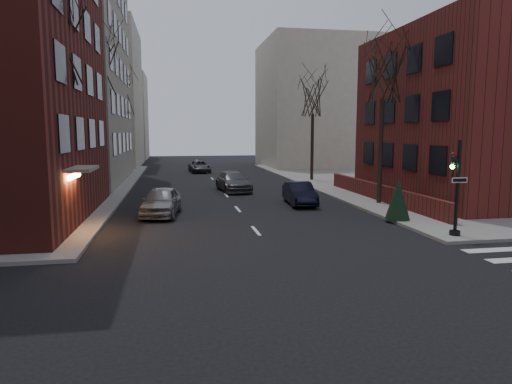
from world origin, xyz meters
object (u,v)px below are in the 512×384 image
Objects in this scene: tree_left_a at (52,41)px; tree_left_b at (96,68)px; streetlamp_near at (99,136)px; evergreen_shrub at (398,199)px; tree_left_c at (120,96)px; parked_sedan at (300,194)px; car_lane_gray at (233,182)px; traffic_signal at (456,194)px; streetlamp_far at (129,134)px; car_lane_far at (200,167)px; tree_right_b at (313,97)px; sandwich_board at (398,208)px; tree_right_a at (383,72)px; car_lane_silver at (161,201)px.

tree_left_b is at bearing 90.00° from tree_left_a.
evergreen_shrub is (15.50, -9.29, -3.08)m from streetlamp_near.
tree_left_a is 26.00m from tree_left_c.
car_lane_gray is (-3.20, 7.20, 0.03)m from parked_sedan.
car_lane_gray is (9.60, 12.17, -7.74)m from tree_left_a.
parked_sedan is at bearing 111.54° from traffic_signal.
streetlamp_far is at bearing 117.89° from evergreen_shrub.
parked_sedan is 24.75m from car_lane_far.
sandwich_board is (-1.07, -18.50, -7.01)m from tree_right_b.
sandwich_board is at bearing -60.80° from streetlamp_far.
streetlamp_far is 18.55m from car_lane_gray.
car_lane_silver is at bearing -174.37° from tree_right_a.
sandwich_board is (8.53, -29.75, -0.08)m from car_lane_far.
sandwich_board is (12.07, -3.20, -0.20)m from car_lane_silver.
car_lane_far is (7.40, 1.25, -3.59)m from streetlamp_far.
tree_left_b is at bearing -119.11° from car_lane_far.
tree_left_a is 17.73m from evergreen_shrub.
parked_sedan is 2.09× the size of evergreen_shrub.
tree_left_b is at bearing 140.46° from evergreen_shrub.
traffic_signal reaches higher than car_lane_far.
car_lane_gray is at bearing -60.38° from streetlamp_far.
tree_right_a is at bearing 84.53° from traffic_signal.
streetlamp_far is (0.00, 20.00, 0.00)m from streetlamp_near.
tree_right_a is 2.08× the size of car_lane_far.
traffic_signal is at bearing -61.64° from tree_left_c.
sandwich_board is at bearing -103.43° from tree_right_a.
tree_left_a reaches higher than car_lane_silver.
traffic_signal is 18.66m from tree_left_a.
car_lane_far is 5.52× the size of sandwich_board.
tree_left_c is 32.42m from evergreen_shrub.
traffic_signal is 0.64× the size of streetlamp_near.
streetlamp_near reaches higher than traffic_signal.
streetlamp_far is at bearing 116.06° from traffic_signal.
tree_right_a is (17.60, -8.00, -0.88)m from tree_left_b.
evergreen_shrub reaches higher than sandwich_board.
car_lane_far is at bearing 89.37° from car_lane_gray.
tree_left_b is at bearing 98.53° from streetlamp_near.
traffic_signal is 20.86m from streetlamp_near.
tree_right_a is 29.65m from streetlamp_far.
tree_left_b is (-16.74, 17.01, 7.00)m from traffic_signal.
car_lane_silver is 12.49m from sandwich_board.
sandwich_board is at bearing -93.32° from tree_right_b.
traffic_signal is 18.63m from car_lane_gray.
tree_left_a is at bearing -140.87° from car_lane_silver.
streetlamp_far is 1.49× the size of parked_sedan.
tree_right_a is 8.77m from sandwich_board.
tree_left_a is 12.01m from tree_left_b.
tree_left_b reaches higher than car_lane_silver.
evergreen_shrub is at bearing -105.82° from tree_right_a.
car_lane_gray is at bearing 135.90° from sandwich_board.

